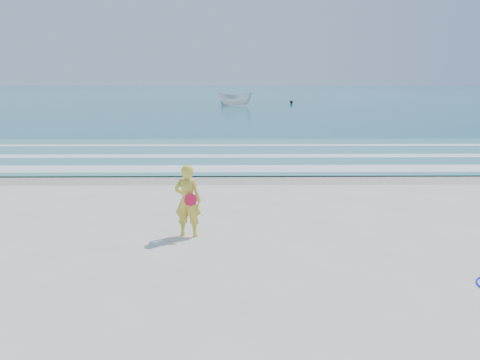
{
  "coord_description": "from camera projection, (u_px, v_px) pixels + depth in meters",
  "views": [
    {
      "loc": [
        -0.08,
        -6.91,
        3.4
      ],
      "look_at": [
        0.03,
        4.0,
        1.0
      ],
      "focal_mm": 35.0,
      "sensor_mm": 36.0,
      "label": 1
    }
  ],
  "objects": [
    {
      "name": "ground",
      "position": [
        241.0,
        295.0,
        7.48
      ],
      "size": [
        400.0,
        400.0,
        0.0
      ],
      "primitive_type": "plane",
      "color": "silver",
      "rests_on": "ground"
    },
    {
      "name": "wet_sand",
      "position": [
        238.0,
        177.0,
        16.27
      ],
      "size": [
        400.0,
        2.4,
        0.0
      ],
      "primitive_type": "cube",
      "color": "#B2A893",
      "rests_on": "ground"
    },
    {
      "name": "ocean",
      "position": [
        236.0,
        92.0,
        110.02
      ],
      "size": [
        400.0,
        190.0,
        0.04
      ],
      "primitive_type": "cube",
      "color": "#19727F",
      "rests_on": "ground"
    },
    {
      "name": "shallow",
      "position": [
        237.0,
        153.0,
        21.14
      ],
      "size": [
        400.0,
        10.0,
        0.01
      ],
      "primitive_type": "cube",
      "color": "#59B7AD",
      "rests_on": "ocean"
    },
    {
      "name": "foam_near",
      "position": [
        238.0,
        169.0,
        17.53
      ],
      "size": [
        400.0,
        1.4,
        0.01
      ],
      "primitive_type": "cube",
      "color": "white",
      "rests_on": "shallow"
    },
    {
      "name": "foam_mid",
      "position": [
        237.0,
        156.0,
        20.36
      ],
      "size": [
        400.0,
        0.9,
        0.01
      ],
      "primitive_type": "cube",
      "color": "white",
      "rests_on": "shallow"
    },
    {
      "name": "foam_far",
      "position": [
        237.0,
        145.0,
        23.58
      ],
      "size": [
        400.0,
        0.6,
        0.01
      ],
      "primitive_type": "cube",
      "color": "white",
      "rests_on": "shallow"
    },
    {
      "name": "boat",
      "position": [
        235.0,
        99.0,
        55.88
      ],
      "size": [
        4.65,
        3.25,
        1.68
      ],
      "primitive_type": "imported",
      "rotation": [
        0.0,
        0.0,
        1.16
      ],
      "color": "silver",
      "rests_on": "ocean"
    },
    {
      "name": "buoy",
      "position": [
        291.0,
        102.0,
        60.76
      ],
      "size": [
        0.43,
        0.43,
        0.43
      ],
      "primitive_type": "sphere",
      "color": "black",
      "rests_on": "ocean"
    },
    {
      "name": "woman",
      "position": [
        188.0,
        201.0,
        10.09
      ],
      "size": [
        0.64,
        0.48,
        1.59
      ],
      "color": "gold",
      "rests_on": "ground"
    }
  ]
}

